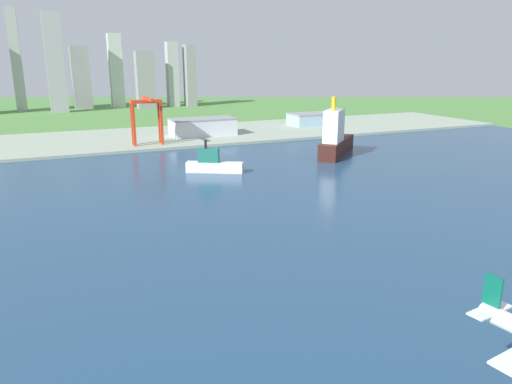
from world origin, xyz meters
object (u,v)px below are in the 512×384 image
(port_crane_red, at_px, (147,111))
(warehouse_main, at_px, (203,127))
(cargo_ship, at_px, (336,139))
(warehouse_annex, at_px, (311,119))
(ferry_boat, at_px, (213,164))

(port_crane_red, bearing_deg, warehouse_main, 29.25)
(cargo_ship, relative_size, warehouse_main, 0.89)
(warehouse_main, bearing_deg, warehouse_annex, 9.36)
(ferry_boat, distance_m, warehouse_annex, 249.97)
(port_crane_red, distance_m, warehouse_main, 74.50)
(warehouse_main, bearing_deg, ferry_boat, -105.49)
(ferry_boat, bearing_deg, port_crane_red, 99.99)
(ferry_boat, xyz_separation_m, warehouse_annex, (180.03, 173.39, 3.10))
(warehouse_annex, bearing_deg, ferry_boat, -136.08)
(cargo_ship, distance_m, warehouse_main, 152.05)
(ferry_boat, relative_size, warehouse_main, 0.59)
(cargo_ship, bearing_deg, warehouse_annex, 66.21)
(ferry_boat, bearing_deg, warehouse_annex, 43.92)
(port_crane_red, bearing_deg, cargo_ship, -37.72)
(cargo_ship, xyz_separation_m, warehouse_main, (-68.41, 135.76, -2.86))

